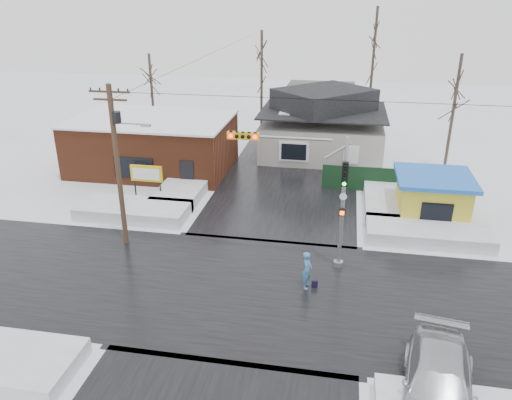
% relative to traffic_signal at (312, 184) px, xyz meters
% --- Properties ---
extents(ground, '(120.00, 120.00, 0.00)m').
position_rel_traffic_signal_xyz_m(ground, '(-2.43, -2.97, -4.54)').
color(ground, white).
rests_on(ground, ground).
extents(road_ns, '(10.00, 120.00, 0.02)m').
position_rel_traffic_signal_xyz_m(road_ns, '(-2.43, -2.97, -4.53)').
color(road_ns, black).
rests_on(road_ns, ground).
extents(road_ew, '(120.00, 10.00, 0.02)m').
position_rel_traffic_signal_xyz_m(road_ew, '(-2.43, -2.97, -4.53)').
color(road_ew, black).
rests_on(road_ew, ground).
extents(snowbank_nw, '(7.00, 3.00, 0.80)m').
position_rel_traffic_signal_xyz_m(snowbank_nw, '(-11.43, 4.03, -4.14)').
color(snowbank_nw, white).
rests_on(snowbank_nw, ground).
extents(snowbank_ne, '(7.00, 3.00, 0.80)m').
position_rel_traffic_signal_xyz_m(snowbank_ne, '(6.57, 4.03, -4.14)').
color(snowbank_ne, white).
rests_on(snowbank_ne, ground).
extents(snowbank_nside_w, '(3.00, 8.00, 0.80)m').
position_rel_traffic_signal_xyz_m(snowbank_nside_w, '(-9.43, 9.03, -4.14)').
color(snowbank_nside_w, white).
rests_on(snowbank_nside_w, ground).
extents(snowbank_nside_e, '(3.00, 8.00, 0.80)m').
position_rel_traffic_signal_xyz_m(snowbank_nside_e, '(4.57, 9.03, -4.14)').
color(snowbank_nside_e, white).
rests_on(snowbank_nside_e, ground).
extents(traffic_signal, '(6.05, 0.68, 7.00)m').
position_rel_traffic_signal_xyz_m(traffic_signal, '(0.00, 0.00, 0.00)').
color(traffic_signal, gray).
rests_on(traffic_signal, ground).
extents(utility_pole, '(3.15, 0.44, 9.00)m').
position_rel_traffic_signal_xyz_m(utility_pole, '(-10.36, 0.53, 0.57)').
color(utility_pole, '#382619').
rests_on(utility_pole, ground).
extents(brick_building, '(12.20, 8.20, 4.12)m').
position_rel_traffic_signal_xyz_m(brick_building, '(-13.43, 13.03, -2.46)').
color(brick_building, brown).
rests_on(brick_building, ground).
extents(marquee_sign, '(2.20, 0.21, 2.55)m').
position_rel_traffic_signal_xyz_m(marquee_sign, '(-11.43, 6.53, -2.62)').
color(marquee_sign, black).
rests_on(marquee_sign, ground).
extents(house, '(10.40, 8.40, 5.76)m').
position_rel_traffic_signal_xyz_m(house, '(-0.43, 19.03, -1.92)').
color(house, '#A59F95').
rests_on(house, ground).
extents(kiosk, '(4.60, 4.60, 2.88)m').
position_rel_traffic_signal_xyz_m(kiosk, '(7.07, 7.03, -3.08)').
color(kiosk, gold).
rests_on(kiosk, ground).
extents(fence, '(8.00, 0.12, 1.80)m').
position_rel_traffic_signal_xyz_m(fence, '(4.07, 11.03, -3.64)').
color(fence, black).
rests_on(fence, ground).
extents(tree_far_left, '(3.00, 3.00, 10.00)m').
position_rel_traffic_signal_xyz_m(tree_far_left, '(-6.43, 23.03, 3.41)').
color(tree_far_left, '#332821').
rests_on(tree_far_left, ground).
extents(tree_far_mid, '(3.00, 3.00, 12.00)m').
position_rel_traffic_signal_xyz_m(tree_far_mid, '(3.57, 25.03, 5.00)').
color(tree_far_mid, '#332821').
rests_on(tree_far_mid, ground).
extents(tree_far_right, '(3.00, 3.00, 9.00)m').
position_rel_traffic_signal_xyz_m(tree_far_right, '(9.57, 17.03, 2.62)').
color(tree_far_right, '#332821').
rests_on(tree_far_right, ground).
extents(tree_far_west, '(3.00, 3.00, 8.00)m').
position_rel_traffic_signal_xyz_m(tree_far_west, '(-16.43, 21.03, 1.82)').
color(tree_far_west, '#332821').
rests_on(tree_far_west, ground).
extents(pedestrian, '(0.55, 0.75, 1.91)m').
position_rel_traffic_signal_xyz_m(pedestrian, '(0.11, -2.27, -3.58)').
color(pedestrian, teal).
rests_on(pedestrian, ground).
extents(car, '(3.29, 6.19, 1.71)m').
position_rel_traffic_signal_xyz_m(car, '(5.16, -8.89, -3.68)').
color(car, silver).
rests_on(car, ground).
extents(shopping_bag, '(0.30, 0.19, 0.35)m').
position_rel_traffic_signal_xyz_m(shopping_bag, '(0.49, -2.21, -4.36)').
color(shopping_bag, black).
rests_on(shopping_bag, ground).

